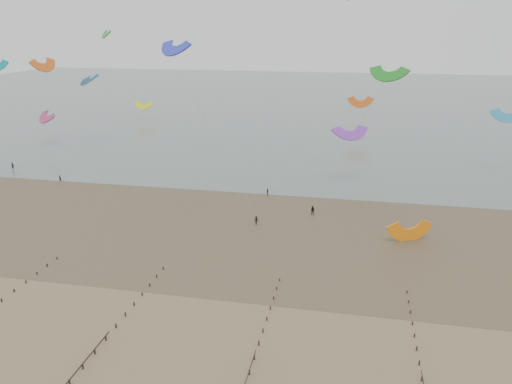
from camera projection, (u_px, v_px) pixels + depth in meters
ground at (233, 324)px, 62.54m from camera, size 500.00×500.00×0.00m
sea_and_shore at (256, 221)px, 95.25m from camera, size 500.00×665.00×0.03m
kitesurfer_lead at (60, 178)px, 118.75m from camera, size 0.62×0.45×1.58m
kitesurfers at (388, 206)px, 100.39m from camera, size 138.74×25.46×1.83m
grounded_kite at (409, 240)px, 86.55m from camera, size 8.92×8.13×3.98m
kites_airborne at (250, 86)px, 143.32m from camera, size 251.30×113.25×41.84m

